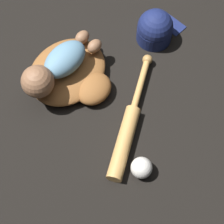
% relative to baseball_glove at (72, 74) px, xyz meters
% --- Properties ---
extents(ground_plane, '(6.00, 6.00, 0.00)m').
position_rel_baseball_glove_xyz_m(ground_plane, '(-0.05, 0.01, -0.04)').
color(ground_plane, black).
extents(baseball_glove, '(0.40, 0.39, 0.07)m').
position_rel_baseball_glove_xyz_m(baseball_glove, '(0.00, 0.00, 0.00)').
color(baseball_glove, '#935B2D').
rests_on(baseball_glove, ground).
extents(baby_figure, '(0.36, 0.22, 0.12)m').
position_rel_baseball_glove_xyz_m(baby_figure, '(0.04, -0.04, 0.09)').
color(baby_figure, '#6693B2').
rests_on(baby_figure, baseball_glove).
extents(baseball_bat, '(0.53, 0.08, 0.06)m').
position_rel_baseball_glove_xyz_m(baseball_bat, '(0.14, 0.28, -0.01)').
color(baseball_bat, tan).
rests_on(baseball_bat, ground).
extents(baseball, '(0.08, 0.08, 0.08)m').
position_rel_baseball_glove_xyz_m(baseball, '(0.27, 0.37, 0.00)').
color(baseball, white).
rests_on(baseball, ground).
extents(baseball_cap, '(0.23, 0.19, 0.15)m').
position_rel_baseball_glove_xyz_m(baseball_cap, '(-0.30, 0.25, 0.02)').
color(baseball_cap, navy).
rests_on(baseball_cap, ground).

